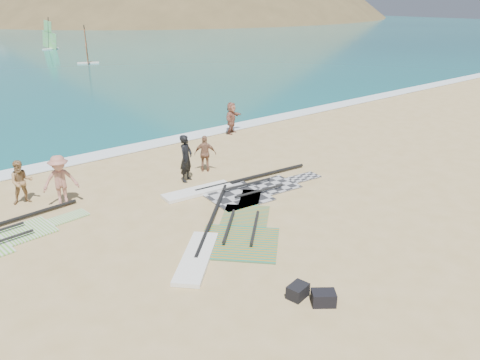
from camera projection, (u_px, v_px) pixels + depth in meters
ground at (309, 263)px, 12.64m from camera, size 300.00×300.00×0.00m
surf_line at (112, 153)px, 21.52m from camera, size 300.00×1.20×0.04m
headland_main at (197, 18)px, 156.39m from camera, size 143.00×143.00×45.00m
headland_minor at (257, 15)px, 184.17m from camera, size 70.00×70.00×28.00m
rig_grey at (235, 189)px, 17.41m from camera, size 6.35×2.78×0.20m
rig_orange at (223, 236)px, 13.97m from camera, size 5.82×5.16×0.21m
gear_bag_near at (298, 291)px, 11.18m from camera, size 0.57×0.46×0.32m
gear_bag_far at (324, 298)px, 10.92m from camera, size 0.68×0.65×0.33m
person_wetsuit at (186, 158)px, 17.99m from camera, size 0.81×0.72×1.85m
beachgoer_left at (22, 182)px, 16.09m from camera, size 0.85×0.72×1.56m
beachgoer_mid at (60, 181)px, 15.86m from camera, size 1.30×0.95×1.80m
beachgoer_back at (205, 154)px, 19.04m from camera, size 0.93×0.84×1.52m
beachgoer_right at (232, 118)px, 24.38m from camera, size 1.59×1.13×1.65m
windsurfer_centre at (87, 52)px, 49.59m from camera, size 2.28×2.51×4.04m
windsurfer_right at (49, 40)px, 63.04m from camera, size 2.39×2.63×4.22m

